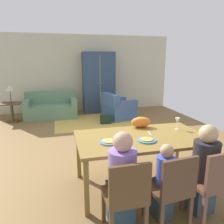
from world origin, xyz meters
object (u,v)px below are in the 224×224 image
dining_chair_man (126,194)px  dining_chair_child (172,187)px  dining_chair_woman (213,181)px  armoire (99,82)px  person_man (121,183)px  person_child (163,184)px  person_woman (202,172)px  table_lamp (10,88)px  dining_table (141,141)px  plate_near_child (147,140)px  couch (51,108)px  side_table (12,109)px  handbag (106,119)px  armchair (118,109)px  wine_glass (177,121)px  cat (141,122)px  plate_near_man (109,142)px

dining_chair_man → dining_chair_child: same height
dining_chair_woman → dining_chair_child: bearing=180.0°
dining_chair_woman → armoire: armoire is taller
person_man → person_child: bearing=-0.6°
person_woman → table_lamp: table_lamp is taller
person_child → armoire: 5.68m
dining_table → plate_near_child: (-0.00, -0.18, 0.07)m
plate_near_child → person_child: person_child is taller
person_child → couch: 5.35m
person_man → armoire: (0.82, 5.64, 0.54)m
side_table → person_woman: bearing=-58.7°
armoire → dining_chair_child: bearing=-93.0°
dining_chair_child → couch: bearing=104.3°
dining_chair_child → couch: (-1.37, 5.34, -0.19)m
dining_chair_child → dining_chair_woman: same height
plate_near_child → person_woman: person_woman is taller
table_lamp → handbag: size_ratio=1.69×
dining_table → person_man: person_man is taller
armchair → wine_glass: bearing=-90.8°
dining_chair_child → armchair: 4.72m
cat → armchair: size_ratio=0.30×
plate_near_child → armchair: 4.05m
person_man → person_woman: (1.00, -0.00, 0.00)m
dining_table → couch: 4.68m
couch → armchair: bearing=-18.1°
table_lamp → dining_chair_woman: bearing=-59.5°
dining_chair_woman → cat: size_ratio=2.72×
dining_table → table_lamp: (-2.48, 4.20, 0.31)m
dining_table → wine_glass: bearing=15.3°
person_woman → table_lamp: 5.76m
plate_near_child → dining_chair_woman: size_ratio=0.29×
person_child → armoire: size_ratio=0.44×
plate_near_child → dining_table: bearing=90.0°
dining_chair_man → table_lamp: bearing=111.3°
dining_chair_man → side_table: size_ratio=1.50×
plate_near_child → wine_glass: bearing=28.7°
couch → armchair: same height
armoire → table_lamp: 2.89m
dining_table → plate_near_child: plate_near_child is taller
side_table → plate_near_man: bearing=-65.4°
dining_chair_child → armoire: (0.30, 5.81, 0.56)m
plate_near_child → dining_chair_woman: 0.91m
person_woman → armchair: (0.21, 4.49, -0.19)m
cat → side_table: size_ratio=0.55×
dining_chair_woman → person_woman: (-0.01, 0.17, 0.02)m
dining_table → armchair: bearing=79.4°
plate_near_man → person_child: size_ratio=0.27×
plate_near_child → couch: couch is taller
couch → person_child: bearing=-75.3°
wine_glass → cat: (-0.51, 0.24, -0.05)m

